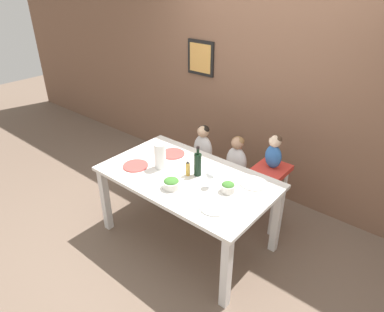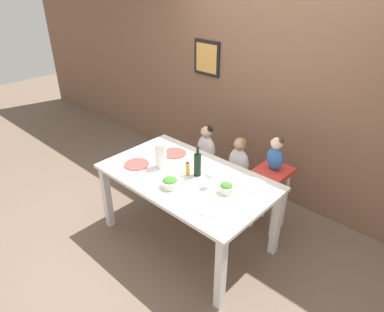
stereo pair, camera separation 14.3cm
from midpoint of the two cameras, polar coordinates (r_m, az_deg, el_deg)
name	(u,v)px [view 1 (the left image)]	position (r m, az deg, el deg)	size (l,w,h in m)	color
ground_plane	(188,237)	(3.69, -1.89, -13.43)	(14.00, 14.00, 0.00)	#705B4C
wall_back	(264,83)	(3.99, 10.84, 11.88)	(10.00, 0.09, 2.70)	brown
dining_table	(187,184)	(3.28, -2.07, -4.72)	(1.64, 0.96, 0.76)	white
chair_far_left	(203,168)	(4.10, 0.78, -1.99)	(0.37, 0.42, 0.45)	silver
chair_far_center	(235,181)	(3.87, 6.11, -4.22)	(0.37, 0.42, 0.45)	silver
chair_right_highchair	(270,181)	(3.60, 11.77, -4.09)	(0.32, 0.36, 0.72)	silver
person_child_left	(203,145)	(3.95, 0.81, 1.89)	(0.25, 0.14, 0.47)	silver
person_child_center	(237,157)	(3.71, 6.37, -0.19)	(0.25, 0.14, 0.47)	silver
person_baby_right	(274,150)	(3.42, 12.37, 0.99)	(0.17, 0.13, 0.36)	#3366B2
wine_bottle	(198,164)	(3.17, -0.33, -1.32)	(0.07, 0.07, 0.30)	black
paper_towel_roll	(160,156)	(3.31, -6.57, -0.01)	(0.11, 0.11, 0.26)	white
wine_glass_near	(210,176)	(3.00, 1.67, -3.33)	(0.07, 0.07, 0.16)	white
salad_bowl_large	(171,183)	(3.04, -4.81, -4.57)	(0.16, 0.16, 0.09)	silver
salad_bowl_small	(228,187)	(2.99, 4.65, -5.19)	(0.13, 0.13, 0.09)	silver
dinner_plate_front_left	(136,166)	(3.42, -10.58, -1.62)	(0.25, 0.25, 0.01)	#D14C47
dinner_plate_back_left	(173,154)	(3.60, -4.36, 0.38)	(0.25, 0.25, 0.01)	#D14C47
dinner_plate_back_right	(253,183)	(3.14, 8.91, -4.53)	(0.25, 0.25, 0.01)	silver
dinner_plate_front_right	(214,207)	(2.82, 2.27, -8.48)	(0.25, 0.25, 0.01)	silver
condiment_bottle_hot_sauce	(188,169)	(3.19, -1.93, -2.14)	(0.04, 0.04, 0.15)	#BC8E33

